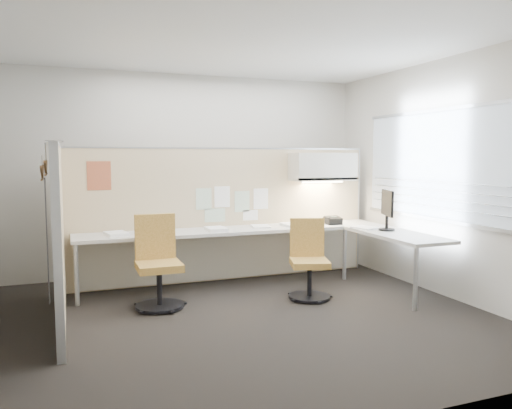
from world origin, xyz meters
name	(u,v)px	position (x,y,z in m)	size (l,w,h in m)	color
floor	(220,320)	(0.00, 0.00, -0.01)	(5.50, 4.50, 0.01)	black
ceiling	(218,36)	(0.00, 0.00, 2.80)	(5.50, 4.50, 0.01)	white
wall_back	(174,174)	(0.00, 2.25, 1.40)	(5.50, 0.02, 2.80)	beige
wall_front	(332,200)	(0.00, -2.25, 1.40)	(5.50, 0.02, 2.80)	beige
wall_right	(442,178)	(2.75, 0.00, 1.40)	(0.02, 4.50, 2.80)	beige
window_pane	(441,165)	(2.73, 0.00, 1.55)	(0.01, 2.80, 1.30)	#8F9CA7
partition_back	(225,215)	(0.55, 1.60, 0.88)	(4.10, 0.06, 1.75)	#CEB88E
partition_left	(60,235)	(-1.50, 0.50, 0.88)	(0.06, 2.20, 1.75)	#CEB88E
desk	(265,239)	(0.93, 1.13, 0.60)	(4.00, 2.07, 0.73)	beige
overhead_bin	(323,167)	(1.90, 1.39, 1.51)	(0.90, 0.36, 0.38)	beige
task_light_strip	(322,182)	(1.90, 1.39, 1.30)	(0.60, 0.06, 0.02)	#FFEABF
pinned_papers	(231,203)	(0.63, 1.57, 1.03)	(1.01, 0.00, 0.47)	#8CBF8C
poster	(99,176)	(-1.05, 1.57, 1.42)	(0.28, 0.00, 0.35)	#FF5920
chair_left	(158,265)	(-0.51, 0.67, 0.47)	(0.53, 0.53, 1.00)	black
chair_right	(309,262)	(1.20, 0.40, 0.43)	(0.53, 0.55, 0.91)	black
monitor	(387,207)	(2.30, 0.44, 1.02)	(0.20, 0.46, 0.50)	black
phone	(333,220)	(1.96, 1.20, 0.78)	(0.22, 0.21, 0.12)	black
stapler	(306,222)	(1.64, 1.37, 0.76)	(0.14, 0.04, 0.05)	black
tape_dispenser	(313,222)	(1.74, 1.34, 0.76)	(0.10, 0.06, 0.06)	black
coat_hook	(45,185)	(-1.58, -0.31, 1.42)	(0.18, 0.45, 1.34)	silver
paper_stack_0	(116,234)	(-0.89, 1.27, 0.75)	(0.23, 0.30, 0.03)	white
paper_stack_1	(157,232)	(-0.42, 1.25, 0.74)	(0.23, 0.30, 0.02)	white
paper_stack_2	(216,229)	(0.30, 1.17, 0.75)	(0.23, 0.30, 0.04)	white
paper_stack_3	(261,226)	(0.95, 1.31, 0.74)	(0.23, 0.30, 0.02)	white
paper_stack_4	(292,225)	(1.38, 1.26, 0.75)	(0.23, 0.30, 0.03)	white
paper_stack_5	(364,228)	(2.15, 0.70, 0.74)	(0.23, 0.30, 0.02)	white
paper_stack_6	(159,231)	(-0.38, 1.35, 0.74)	(0.23, 0.30, 0.02)	white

